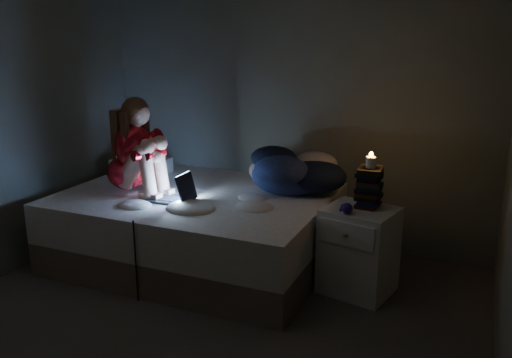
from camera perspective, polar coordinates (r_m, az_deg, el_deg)
The scene contains 12 objects.
floor at distance 3.57m, azimuth -7.42°, elevation -16.54°, with size 3.60×3.80×0.02m, color #33302E.
wall_back at distance 4.81m, azimuth 3.80°, elevation 8.46°, with size 3.60×0.02×2.60m, color #53584A.
bed at distance 4.54m, azimuth -6.27°, elevation -5.08°, with size 2.15×1.61×0.59m, color #B5B2AC, non-canonical shape.
pillow at distance 5.15m, azimuth -12.16°, elevation 1.37°, with size 0.49×0.35×0.14m, color white.
woman at distance 4.49m, azimuth -13.75°, elevation 3.59°, with size 0.50×0.32×0.80m, color maroon, non-canonical shape.
laptop at distance 4.24m, azimuth -9.23°, elevation -0.73°, with size 0.35×0.25×0.25m, color black, non-canonical shape.
clothes_pile at distance 4.43m, azimuth 3.44°, elevation 1.12°, with size 0.65×0.52×0.39m, color #171A40, non-canonical shape.
nightstand at distance 4.03m, azimuth 10.93°, elevation -7.51°, with size 0.49×0.43×0.65m, color silver.
book_stack at distance 3.94m, azimuth 12.02°, elevation -0.99°, with size 0.19×0.25×0.28m, color black, non-canonical shape.
candle at distance 3.89m, azimuth 12.17°, elevation 1.54°, with size 0.07×0.07×0.08m, color beige.
phone at distance 3.87m, azimuth 9.66°, elevation -3.20°, with size 0.07×0.14×0.01m, color black.
blue_orb at distance 3.76m, azimuth 10.20°, elevation -3.24°, with size 0.08×0.08×0.08m, color navy.
Camera 1 is at (1.60, -2.59, 1.87)m, focal length 37.37 mm.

